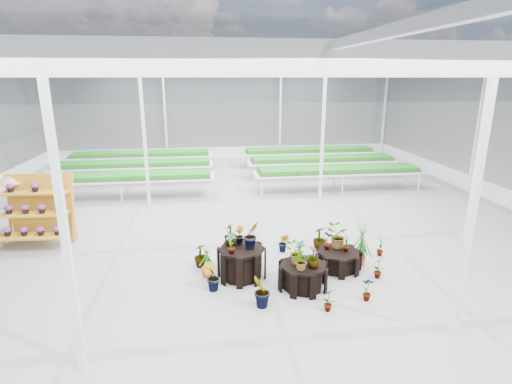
{
  "coord_description": "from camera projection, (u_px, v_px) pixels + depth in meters",
  "views": [
    {
      "loc": [
        -1.07,
        -9.35,
        4.2
      ],
      "look_at": [
        0.24,
        0.63,
        1.3
      ],
      "focal_mm": 28.0,
      "sensor_mm": 36.0,
      "label": 1
    }
  ],
  "objects": [
    {
      "name": "steel_frame",
      "position": [
        250.0,
        162.0,
        9.58
      ],
      "size": [
        18.0,
        24.0,
        4.5
      ],
      "primitive_type": null,
      "color": "silver",
      "rests_on": "ground"
    },
    {
      "name": "plinth_low",
      "position": [
        338.0,
        260.0,
        9.01
      ],
      "size": [
        1.14,
        1.14,
        0.45
      ],
      "primitive_type": "cylinder",
      "rotation": [
        0.0,
        0.0,
        -0.16
      ],
      "color": "black",
      "rests_on": "ground"
    },
    {
      "name": "ground_plane",
      "position": [
        250.0,
        248.0,
        10.21
      ],
      "size": [
        24.0,
        24.0,
        0.0
      ],
      "primitive_type": "plane",
      "color": "gray",
      "rests_on": "ground"
    },
    {
      "name": "shelf_rack",
      "position": [
        35.0,
        212.0,
        10.14
      ],
      "size": [
        1.77,
        1.02,
        1.82
      ],
      "primitive_type": null,
      "rotation": [
        0.0,
        0.0,
        -0.07
      ],
      "color": "#AD771D",
      "rests_on": "ground"
    },
    {
      "name": "nursery_benches",
      "position": [
        231.0,
        170.0,
        16.95
      ],
      "size": [
        16.0,
        7.0,
        0.84
      ],
      "primitive_type": null,
      "color": "silver",
      "rests_on": "ground"
    },
    {
      "name": "greenhouse_shell",
      "position": [
        250.0,
        162.0,
        9.58
      ],
      "size": [
        18.0,
        24.0,
        4.5
      ],
      "primitive_type": null,
      "color": "white",
      "rests_on": "ground"
    },
    {
      "name": "plinth_tall",
      "position": [
        242.0,
        263.0,
        8.61
      ],
      "size": [
        1.18,
        1.18,
        0.69
      ],
      "primitive_type": "cylinder",
      "rotation": [
        0.0,
        0.0,
        -0.18
      ],
      "color": "black",
      "rests_on": "ground"
    },
    {
      "name": "plinth_mid",
      "position": [
        303.0,
        276.0,
        8.21
      ],
      "size": [
        1.16,
        1.16,
        0.52
      ],
      "primitive_type": "cylinder",
      "rotation": [
        0.0,
        0.0,
        0.19
      ],
      "color": "black",
      "rests_on": "ground"
    },
    {
      "name": "nursery_plants",
      "position": [
        285.0,
        251.0,
        8.78
      ],
      "size": [
        4.67,
        3.08,
        1.31
      ],
      "color": "#175F16",
      "rests_on": "ground"
    },
    {
      "name": "bird_table",
      "position": [
        15.0,
        207.0,
        10.52
      ],
      "size": [
        0.51,
        0.51,
        1.84
      ],
      "primitive_type": null,
      "rotation": [
        0.0,
        0.0,
        -0.18
      ],
      "color": "tan",
      "rests_on": "ground"
    }
  ]
}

